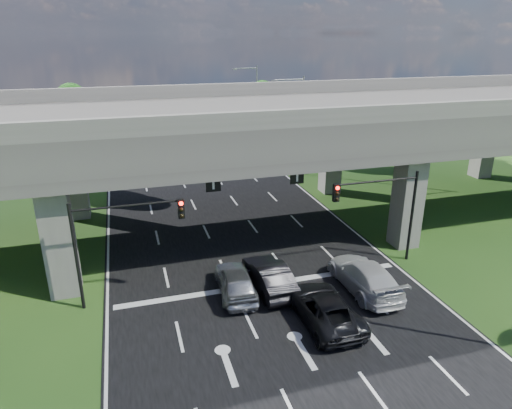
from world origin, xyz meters
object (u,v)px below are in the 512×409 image
streetlight_far (299,119)px  streetlight_beyond (254,98)px  signal_right (384,203)px  car_dark (269,276)px  car_white (364,276)px  car_trailing (324,308)px  signal_left (118,233)px  car_silver (236,281)px

streetlight_far → streetlight_beyond: 16.00m
streetlight_beyond → signal_right: bearing=-93.6°
signal_right → car_dark: 8.40m
car_white → car_trailing: bearing=32.3°
signal_left → streetlight_far: 26.95m
signal_right → car_trailing: 8.34m
car_dark → streetlight_beyond: bearing=-107.6°
signal_right → streetlight_beyond: 36.17m
car_white → car_trailing: (-3.52, -2.22, -0.09)m
signal_left → car_dark: signal_left is taller
car_trailing → car_silver: bearing=-46.5°
streetlight_beyond → car_dark: size_ratio=1.98×
car_dark → car_white: size_ratio=0.86×
streetlight_far → signal_left: bearing=-131.8°
signal_right → car_trailing: signal_right is taller
streetlight_beyond → signal_left: bearing=-116.4°
signal_left → car_trailing: 11.34m
car_white → signal_left: bearing=-10.9°
signal_left → signal_right: bearing=0.0°
streetlight_beyond → car_white: bearing=-96.9°
streetlight_far → car_white: bearing=-101.7°
streetlight_far → streetlight_beyond: bearing=90.0°
streetlight_beyond → car_silver: (-11.90, -37.00, -4.99)m
signal_right → streetlight_far: streetlight_far is taller
streetlight_beyond → car_silver: 39.19m
streetlight_far → car_dark: 23.76m
car_white → car_trailing: 4.16m
streetlight_far → car_trailing: size_ratio=1.81×
streetlight_beyond → car_white: streetlight_beyond is taller
car_dark → car_white: bearing=160.4°
car_silver → streetlight_far: bearing=-115.7°
car_silver → signal_right: bearing=-170.6°
car_trailing → car_dark: bearing=-66.2°
signal_right → streetlight_beyond: (2.27, 36.06, 1.66)m
signal_left → streetlight_beyond: (17.92, 36.06, 1.66)m
streetlight_far → signal_right: bearing=-96.5°
signal_left → car_dark: size_ratio=1.19×
car_dark → car_trailing: car_dark is taller
car_silver → streetlight_beyond: bearing=-104.0°
car_silver → car_trailing: 5.31m
signal_right → streetlight_beyond: size_ratio=0.60×
streetlight_far → car_white: (-4.70, -22.61, -4.96)m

